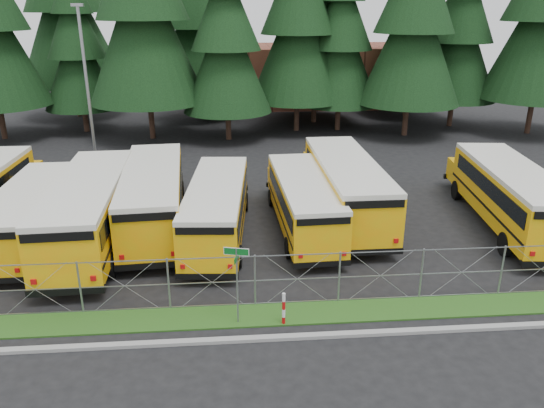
{
  "coord_description": "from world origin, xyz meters",
  "views": [
    {
      "loc": [
        -1.76,
        -17.43,
        10.1
      ],
      "look_at": [
        0.01,
        4.0,
        1.97
      ],
      "focal_mm": 35.0,
      "sensor_mm": 36.0,
      "label": 1
    }
  ],
  "objects_px": {
    "bus_3": "(154,198)",
    "light_standard": "(87,83)",
    "bus_5": "(302,203)",
    "bus_4": "(218,210)",
    "striped_bollard": "(284,309)",
    "bus_2": "(92,211)",
    "street_sign": "(237,270)",
    "bus_6": "(344,188)",
    "bus_east": "(507,196)",
    "bus_1": "(32,215)"
  },
  "relations": [
    {
      "from": "bus_3",
      "to": "bus_4",
      "type": "xyz_separation_m",
      "value": [
        3.03,
        -1.42,
        -0.14
      ]
    },
    {
      "from": "street_sign",
      "to": "bus_east",
      "type": "bearing_deg",
      "value": 29.58
    },
    {
      "from": "bus_3",
      "to": "light_standard",
      "type": "xyz_separation_m",
      "value": [
        -5.1,
        10.4,
        4.01
      ]
    },
    {
      "from": "striped_bollard",
      "to": "light_standard",
      "type": "distance_m",
      "value": 22.39
    },
    {
      "from": "bus_3",
      "to": "bus_6",
      "type": "bearing_deg",
      "value": -0.45
    },
    {
      "from": "street_sign",
      "to": "striped_bollard",
      "type": "xyz_separation_m",
      "value": [
        1.52,
        -0.21,
        -1.43
      ]
    },
    {
      "from": "bus_3",
      "to": "striped_bollard",
      "type": "bearing_deg",
      "value": -63.19
    },
    {
      "from": "bus_6",
      "to": "light_standard",
      "type": "distance_m",
      "value": 17.86
    },
    {
      "from": "bus_1",
      "to": "bus_2",
      "type": "height_order",
      "value": "bus_2"
    },
    {
      "from": "bus_4",
      "to": "bus_3",
      "type": "bearing_deg",
      "value": 159.33
    },
    {
      "from": "bus_2",
      "to": "light_standard",
      "type": "distance_m",
      "value": 12.92
    },
    {
      "from": "bus_5",
      "to": "bus_6",
      "type": "relative_size",
      "value": 0.87
    },
    {
      "from": "bus_4",
      "to": "bus_5",
      "type": "height_order",
      "value": "bus_4"
    },
    {
      "from": "bus_4",
      "to": "bus_6",
      "type": "bearing_deg",
      "value": 22.39
    },
    {
      "from": "bus_2",
      "to": "striped_bollard",
      "type": "xyz_separation_m",
      "value": [
        7.8,
        -7.19,
        -0.94
      ]
    },
    {
      "from": "bus_5",
      "to": "light_standard",
      "type": "height_order",
      "value": "light_standard"
    },
    {
      "from": "bus_2",
      "to": "bus_6",
      "type": "height_order",
      "value": "bus_2"
    },
    {
      "from": "bus_3",
      "to": "bus_east",
      "type": "distance_m",
      "value": 16.85
    },
    {
      "from": "bus_4",
      "to": "bus_east",
      "type": "xyz_separation_m",
      "value": [
        13.78,
        0.22,
        0.14
      ]
    },
    {
      "from": "bus_6",
      "to": "bus_1",
      "type": "bearing_deg",
      "value": -173.05
    },
    {
      "from": "bus_3",
      "to": "street_sign",
      "type": "distance_m",
      "value": 9.41
    },
    {
      "from": "bus_3",
      "to": "bus_2",
      "type": "bearing_deg",
      "value": -151.34
    },
    {
      "from": "bus_3",
      "to": "light_standard",
      "type": "relative_size",
      "value": 1.12
    },
    {
      "from": "bus_2",
      "to": "bus_6",
      "type": "relative_size",
      "value": 1.01
    },
    {
      "from": "bus_2",
      "to": "bus_4",
      "type": "height_order",
      "value": "bus_2"
    },
    {
      "from": "bus_1",
      "to": "street_sign",
      "type": "bearing_deg",
      "value": -40.31
    },
    {
      "from": "bus_3",
      "to": "street_sign",
      "type": "height_order",
      "value": "bus_3"
    },
    {
      "from": "bus_5",
      "to": "striped_bollard",
      "type": "bearing_deg",
      "value": -104.13
    },
    {
      "from": "striped_bollard",
      "to": "light_standard",
      "type": "xyz_separation_m",
      "value": [
        -10.39,
        19.22,
        4.9
      ]
    },
    {
      "from": "bus_4",
      "to": "striped_bollard",
      "type": "relative_size",
      "value": 8.61
    },
    {
      "from": "bus_1",
      "to": "street_sign",
      "type": "height_order",
      "value": "street_sign"
    },
    {
      "from": "bus_4",
      "to": "striped_bollard",
      "type": "distance_m",
      "value": 7.76
    },
    {
      "from": "bus_1",
      "to": "light_standard",
      "type": "xyz_separation_m",
      "value": [
        0.14,
        11.65,
        4.19
      ]
    },
    {
      "from": "striped_bollard",
      "to": "bus_4",
      "type": "bearing_deg",
      "value": 106.97
    },
    {
      "from": "bus_3",
      "to": "striped_bollard",
      "type": "distance_m",
      "value": 10.31
    },
    {
      "from": "bus_3",
      "to": "bus_6",
      "type": "height_order",
      "value": "bus_6"
    },
    {
      "from": "bus_3",
      "to": "light_standard",
      "type": "distance_m",
      "value": 12.26
    },
    {
      "from": "bus_4",
      "to": "light_standard",
      "type": "xyz_separation_m",
      "value": [
        -8.13,
        11.83,
        4.15
      ]
    },
    {
      "from": "bus_6",
      "to": "light_standard",
      "type": "relative_size",
      "value": 1.15
    },
    {
      "from": "bus_1",
      "to": "bus_3",
      "type": "height_order",
      "value": "bus_3"
    },
    {
      "from": "light_standard",
      "to": "street_sign",
      "type": "bearing_deg",
      "value": -64.99
    },
    {
      "from": "bus_5",
      "to": "bus_east",
      "type": "distance_m",
      "value": 9.84
    },
    {
      "from": "bus_4",
      "to": "bus_5",
      "type": "relative_size",
      "value": 1.02
    },
    {
      "from": "bus_east",
      "to": "striped_bollard",
      "type": "height_order",
      "value": "bus_east"
    },
    {
      "from": "bus_4",
      "to": "bus_6",
      "type": "height_order",
      "value": "bus_6"
    },
    {
      "from": "bus_3",
      "to": "street_sign",
      "type": "xyz_separation_m",
      "value": [
        3.76,
        -8.61,
        0.54
      ]
    },
    {
      "from": "bus_5",
      "to": "street_sign",
      "type": "xyz_separation_m",
      "value": [
        -3.21,
        -7.75,
        0.71
      ]
    },
    {
      "from": "bus_2",
      "to": "bus_3",
      "type": "xyz_separation_m",
      "value": [
        2.51,
        1.62,
        -0.04
      ]
    },
    {
      "from": "striped_bollard",
      "to": "bus_2",
      "type": "bearing_deg",
      "value": 137.3
    },
    {
      "from": "bus_1",
      "to": "bus_4",
      "type": "bearing_deg",
      "value": -2.27
    }
  ]
}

